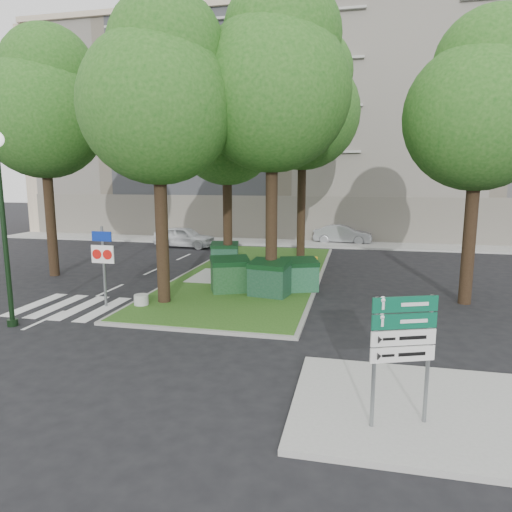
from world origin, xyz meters
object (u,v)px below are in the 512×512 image
(dumpster_a, at_px, (225,255))
(street_lamp, at_px, (2,206))
(tree_median_near_right, at_px, (275,77))
(tree_street_right, at_px, (483,102))
(traffic_sign_pole, at_px, (103,256))
(car_silver, at_px, (343,234))
(tree_median_near_left, at_px, (160,91))
(bollard_mid, at_px, (244,284))
(tree_street_left, at_px, (44,104))
(tree_median_far, at_px, (305,101))
(bollard_left, at_px, (141,300))
(dumpster_d, at_px, (300,275))
(litter_bin, at_px, (313,265))
(tree_median_mid, at_px, (229,123))
(dumpster_b, at_px, (230,275))
(bollard_right, at_px, (276,289))
(car_white, at_px, (185,237))
(dumpster_c, at_px, (269,278))
(directional_sign, at_px, (403,340))

(dumpster_a, xyz_separation_m, street_lamp, (-3.86, -9.85, 2.93))
(tree_median_near_right, height_order, tree_street_right, tree_median_near_right)
(traffic_sign_pole, height_order, car_silver, traffic_sign_pole)
(tree_median_near_left, xyz_separation_m, traffic_sign_pole, (-2.00, -0.72, -5.50))
(bollard_mid, bearing_deg, tree_street_left, 173.44)
(tree_street_left, bearing_deg, tree_median_far, 29.28)
(tree_street_right, xyz_separation_m, bollard_left, (-11.19, -3.13, -6.68))
(tree_street_right, bearing_deg, tree_street_left, 176.73)
(dumpster_d, bearing_deg, litter_bin, 65.69)
(dumpster_d, relative_size, traffic_sign_pole, 0.58)
(tree_median_mid, height_order, tree_street_left, tree_street_left)
(tree_median_mid, height_order, litter_bin, tree_median_mid)
(dumpster_a, bearing_deg, dumpster_b, -82.90)
(tree_median_mid, relative_size, traffic_sign_pole, 3.53)
(tree_median_mid, distance_m, bollard_right, 8.80)
(car_silver, bearing_deg, dumpster_a, 156.05)
(tree_median_mid, xyz_separation_m, tree_street_left, (-7.50, -3.00, 0.67))
(dumpster_d, bearing_deg, bollard_right, -149.20)
(tree_median_mid, relative_size, bollard_mid, 18.38)
(tree_median_near_right, relative_size, tree_street_right, 1.14)
(tree_median_near_left, bearing_deg, car_silver, 71.72)
(tree_median_mid, bearing_deg, dumpster_b, -74.19)
(tree_median_near_left, height_order, car_white, tree_median_near_left)
(tree_street_right, bearing_deg, car_white, 144.95)
(tree_street_left, bearing_deg, car_silver, 46.86)
(tree_median_mid, height_order, dumpster_b, tree_median_mid)
(bollard_right, height_order, bollard_mid, bollard_right)
(tree_median_near_left, xyz_separation_m, bollard_right, (3.66, 1.67, -6.98))
(tree_median_far, relative_size, tree_street_left, 1.08)
(tree_median_near_left, distance_m, tree_median_mid, 6.53)
(tree_street_left, bearing_deg, bollard_left, -33.23)
(tree_median_far, relative_size, dumpster_b, 6.80)
(bollard_left, bearing_deg, tree_street_right, 15.65)
(tree_median_mid, bearing_deg, dumpster_d, -44.75)
(dumpster_c, relative_size, directional_sign, 0.69)
(traffic_sign_pole, xyz_separation_m, car_silver, (7.60, 17.67, -1.17))
(dumpster_c, bearing_deg, tree_street_right, 18.10)
(street_lamp, bearing_deg, car_white, 92.59)
(tree_median_far, bearing_deg, bollard_left, -113.42)
(tree_median_near_right, relative_size, dumpster_d, 7.02)
(bollard_right, bearing_deg, tree_median_far, 89.72)
(dumpster_c, height_order, traffic_sign_pole, traffic_sign_pole)
(dumpster_c, bearing_deg, tree_street_left, -179.61)
(dumpster_d, distance_m, car_white, 13.56)
(dumpster_d, xyz_separation_m, bollard_left, (-5.10, -3.26, -0.44))
(dumpster_b, distance_m, dumpster_c, 1.63)
(dumpster_d, distance_m, bollard_left, 6.07)
(tree_median_near_left, relative_size, car_silver, 2.68)
(tree_median_far, relative_size, street_lamp, 2.06)
(dumpster_a, bearing_deg, bollard_right, -66.53)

